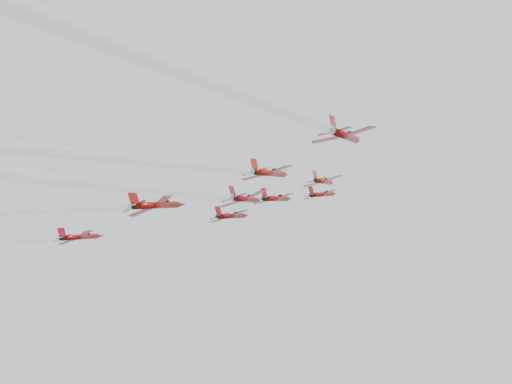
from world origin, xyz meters
The scene contains 7 objects.
jet_lead centered at (3.05, 25.19, 156.42)m, with size 8.73×11.42×6.43m.
jet_row2_left centered at (-14.23, 14.01, 150.79)m, with size 9.89×12.94×7.29m.
jet_row2_center centered at (-1.00, 11.51, 149.53)m, with size 9.55×12.50×7.04m.
jet_row2_right centered at (10.80, 10.48, 149.00)m, with size 8.48×11.10×6.25m.
jet_center centered at (-1.88, -43.49, 121.71)m, with size 10.37×100.97×51.85m.
jet_rear_right centered at (12.10, -52.94, 116.94)m, with size 9.43×91.83×47.15m.
jet_rear_farright centered at (28.61, -60.54, 113.10)m, with size 9.90×96.34×49.47m.
Camera 1 is at (58.14, -86.82, 77.50)m, focal length 45.00 mm.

